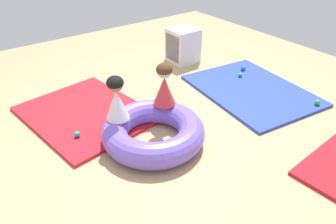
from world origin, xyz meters
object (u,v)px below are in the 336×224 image
object	(u,v)px
play_ball_green	(240,75)
storage_cube	(182,46)
inflatable_cushion	(153,132)
child_in_white	(116,98)
play_ball_teal	(77,134)
play_ball_blue	(243,68)
child_in_red	(164,85)
play_ball_green_second	(317,102)
play_ball_red	(149,116)

from	to	relation	value
play_ball_green	storage_cube	size ratio (longest dim) A/B	0.12
inflatable_cushion	storage_cube	distance (m)	2.31
child_in_white	play_ball_teal	distance (m)	0.66
play_ball_blue	play_ball_green	bearing A→B (deg)	-58.01
play_ball_teal	storage_cube	xyz separation A→B (m)	(-1.06, 2.33, 0.21)
play_ball_green	storage_cube	bearing A→B (deg)	-164.71
child_in_red	play_ball_green_second	bearing A→B (deg)	-46.89
storage_cube	play_ball_green_second	bearing A→B (deg)	11.95
inflatable_cushion	play_ball_green	size ratio (longest dim) A/B	17.50
play_ball_red	play_ball_teal	bearing A→B (deg)	-100.31
inflatable_cushion	play_ball_teal	xyz separation A→B (m)	(-0.54, -0.66, -0.07)
child_in_white	play_ball_green	distance (m)	2.29
storage_cube	child_in_red	bearing A→B (deg)	-44.39
child_in_red	play_ball_green	bearing A→B (deg)	-10.79
play_ball_teal	play_ball_green_second	bearing A→B (deg)	67.03
play_ball_red	inflatable_cushion	bearing A→B (deg)	-27.18
play_ball_blue	storage_cube	distance (m)	1.08
inflatable_cushion	child_in_red	bearing A→B (deg)	125.47
play_ball_green_second	play_ball_teal	bearing A→B (deg)	-112.97
inflatable_cushion	storage_cube	size ratio (longest dim) A/B	2.02
storage_cube	play_ball_teal	bearing A→B (deg)	-65.50
play_ball_green	play_ball_blue	bearing A→B (deg)	121.99
child_in_red	child_in_white	world-z (taller)	child_in_red
play_ball_green	play_ball_red	size ratio (longest dim) A/B	1.03
play_ball_green	storage_cube	xyz separation A→B (m)	(-1.07, -0.29, 0.21)
play_ball_green_second	child_in_red	bearing A→B (deg)	-115.50
child_in_red	child_in_white	size ratio (longest dim) A/B	1.02
storage_cube	play_ball_green	bearing A→B (deg)	15.29
play_ball_blue	play_ball_teal	size ratio (longest dim) A/B	1.09
child_in_white	play_ball_blue	bearing A→B (deg)	117.70
play_ball_green	play_ball_red	xyz separation A→B (m)	(0.15, -1.76, -0.00)
play_ball_teal	play_ball_red	distance (m)	0.88
inflatable_cushion	play_ball_teal	distance (m)	0.86
play_ball_blue	play_ball_green_second	size ratio (longest dim) A/B	1.06
storage_cube	child_in_white	bearing A→B (deg)	-55.49
child_in_red	play_ball_green	world-z (taller)	child_in_red
play_ball_green	play_ball_green_second	xyz separation A→B (m)	(1.18, 0.18, 0.00)
inflatable_cushion	play_ball_red	bearing A→B (deg)	152.82
child_in_white	play_ball_red	xyz separation A→B (m)	(-0.11, 0.47, -0.45)
inflatable_cushion	play_ball_green_second	distance (m)	2.23
child_in_red	storage_cube	bearing A→B (deg)	24.22
play_ball_red	child_in_white	bearing A→B (deg)	-76.59
play_ball_teal	play_ball_green_second	size ratio (longest dim) A/B	0.97
play_ball_green_second	storage_cube	size ratio (longest dim) A/B	0.13
play_ball_blue	child_in_red	bearing A→B (deg)	-76.65
play_ball_blue	play_ball_red	distance (m)	1.99
play_ball_green	play_ball_green_second	distance (m)	1.19
child_in_red	play_ball_green	xyz separation A→B (m)	(-0.31, 1.64, -0.46)
child_in_red	inflatable_cushion	bearing A→B (deg)	-165.92
play_ball_blue	play_ball_teal	distance (m)	2.83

